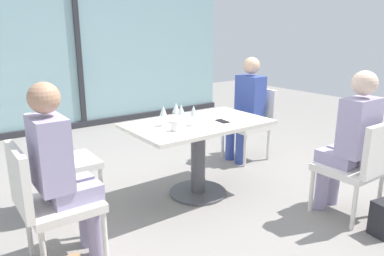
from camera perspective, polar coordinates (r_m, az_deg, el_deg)
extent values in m
plane|color=gray|center=(3.63, 0.94, -10.28)|extent=(12.00, 12.00, 0.00)
cube|color=#8FB7BC|center=(6.15, -17.70, 12.51)|extent=(5.57, 0.03, 2.70)
cube|color=#2D2D33|center=(6.12, -17.60, 12.50)|extent=(0.08, 0.06, 2.70)
cube|color=#2D2D33|center=(6.30, -16.67, 0.64)|extent=(5.57, 0.10, 0.10)
cube|color=silver|center=(3.39, 1.00, 0.65)|extent=(1.32, 0.79, 0.04)
cylinder|color=#4C4C51|center=(3.50, 0.97, -5.14)|extent=(0.14, 0.14, 0.69)
cylinder|color=#4C4C51|center=(3.63, 0.94, -10.11)|extent=(0.56, 0.56, 0.02)
cube|color=silver|center=(3.37, 23.48, -5.92)|extent=(0.46, 0.46, 0.06)
cube|color=silver|center=(3.19, 27.76, -3.04)|extent=(0.46, 0.05, 0.42)
cylinder|color=silver|center=(3.71, 22.07, -7.62)|extent=(0.04, 0.04, 0.39)
cylinder|color=silver|center=(3.40, 18.40, -9.38)|extent=(0.04, 0.04, 0.39)
cylinder|color=silver|center=(3.54, 27.59, -9.38)|extent=(0.04, 0.04, 0.39)
cylinder|color=silver|center=(3.21, 24.28, -11.47)|extent=(0.04, 0.04, 0.39)
cube|color=silver|center=(2.64, -19.71, -11.35)|extent=(0.46, 0.46, 0.06)
cube|color=silver|center=(2.50, -25.70, -7.51)|extent=(0.05, 0.46, 0.42)
cylinder|color=silver|center=(2.64, -13.61, -16.50)|extent=(0.04, 0.04, 0.39)
cylinder|color=silver|center=(2.97, -16.69, -12.94)|extent=(0.04, 0.04, 0.39)
cylinder|color=silver|center=(2.89, -24.41, -14.57)|extent=(0.04, 0.04, 0.39)
cube|color=silver|center=(4.49, 8.54, 0.28)|extent=(0.46, 0.46, 0.06)
cube|color=silver|center=(4.61, 10.88, 3.63)|extent=(0.05, 0.46, 0.42)
cylinder|color=silver|center=(4.56, 4.88, -2.31)|extent=(0.04, 0.04, 0.39)
cylinder|color=silver|center=(4.29, 8.38, -3.59)|extent=(0.04, 0.04, 0.39)
cylinder|color=silver|center=(4.82, 8.48, -1.45)|extent=(0.04, 0.04, 0.39)
cylinder|color=silver|center=(4.56, 11.99, -2.60)|extent=(0.04, 0.04, 0.39)
cube|color=silver|center=(3.40, -18.81, -5.28)|extent=(0.46, 0.46, 0.06)
cube|color=silver|center=(3.27, -23.33, -2.10)|extent=(0.05, 0.46, 0.42)
cylinder|color=silver|center=(3.37, -14.16, -9.26)|extent=(0.04, 0.04, 0.39)
cylinder|color=silver|center=(3.71, -16.52, -7.07)|extent=(0.04, 0.04, 0.39)
cylinder|color=silver|center=(3.26, -20.77, -10.67)|extent=(0.04, 0.04, 0.39)
cylinder|color=silver|center=(3.62, -22.52, -8.24)|extent=(0.04, 0.04, 0.39)
cylinder|color=#9E93B7|center=(3.60, 21.49, -7.75)|extent=(0.11, 0.11, 0.45)
cube|color=#9E93B7|center=(3.46, 23.27, -3.90)|extent=(0.13, 0.32, 0.11)
cylinder|color=#9E93B7|center=(3.46, 19.85, -8.53)|extent=(0.11, 0.11, 0.45)
cube|color=#9E93B7|center=(3.31, 21.65, -4.55)|extent=(0.13, 0.32, 0.11)
cube|color=#9E93B7|center=(3.24, 24.94, 0.15)|extent=(0.34, 0.20, 0.48)
sphere|color=beige|center=(3.18, 25.66, 6.43)|extent=(0.20, 0.20, 0.20)
cylinder|color=#9E93B7|center=(2.70, -15.07, -15.01)|extent=(0.11, 0.11, 0.45)
cube|color=#9E93B7|center=(2.55, -17.54, -10.05)|extent=(0.32, 0.13, 0.11)
cylinder|color=#9E93B7|center=(2.85, -16.43, -13.42)|extent=(0.11, 0.11, 0.45)
cube|color=#9E93B7|center=(2.71, -18.80, -8.64)|extent=(0.32, 0.13, 0.11)
cube|color=#9E93B7|center=(2.49, -21.57, -3.71)|extent=(0.20, 0.34, 0.48)
sphere|color=tan|center=(2.41, -22.40, 4.44)|extent=(0.20, 0.20, 0.20)
cylinder|color=#384C9E|center=(4.49, 6.03, -2.22)|extent=(0.11, 0.11, 0.45)
cube|color=#384C9E|center=(4.48, 7.05, 1.42)|extent=(0.32, 0.13, 0.11)
cylinder|color=#384C9E|center=(4.37, 7.61, -2.79)|extent=(0.11, 0.11, 0.45)
cube|color=#384C9E|center=(4.35, 8.66, 0.96)|extent=(0.32, 0.13, 0.11)
cube|color=#384C9E|center=(4.45, 9.19, 5.12)|extent=(0.20, 0.34, 0.48)
sphere|color=#D8AD8C|center=(4.40, 9.39, 9.74)|extent=(0.20, 0.20, 0.20)
cylinder|color=silver|center=(3.31, -1.72, 0.66)|extent=(0.06, 0.06, 0.00)
cylinder|color=silver|center=(3.30, -1.72, 1.42)|extent=(0.01, 0.01, 0.08)
cone|color=silver|center=(3.28, -1.74, 2.95)|extent=(0.07, 0.07, 0.09)
cylinder|color=silver|center=(3.26, 0.25, 0.45)|extent=(0.06, 0.06, 0.00)
cylinder|color=silver|center=(3.25, 0.25, 1.21)|extent=(0.01, 0.01, 0.08)
cone|color=silver|center=(3.23, 0.25, 2.76)|extent=(0.07, 0.07, 0.09)
cylinder|color=silver|center=(3.40, -2.52, 1.03)|extent=(0.06, 0.06, 0.00)
cylinder|color=silver|center=(3.39, -2.53, 1.77)|extent=(0.01, 0.01, 0.08)
cone|color=silver|center=(3.37, -2.54, 3.26)|extent=(0.07, 0.07, 0.09)
cylinder|color=silver|center=(3.26, -4.51, 0.42)|extent=(0.06, 0.06, 0.00)
cylinder|color=silver|center=(3.25, -4.53, 1.18)|extent=(0.01, 0.01, 0.08)
cone|color=silver|center=(3.23, -4.56, 2.73)|extent=(0.07, 0.07, 0.09)
cylinder|color=white|center=(3.08, -2.66, 0.34)|extent=(0.08, 0.08, 0.09)
cube|color=black|center=(3.41, 4.83, 1.09)|extent=(0.08, 0.15, 0.01)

